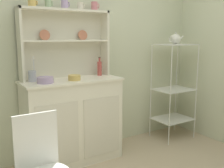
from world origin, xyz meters
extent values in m
cube|color=beige|center=(0.00, 1.62, 1.25)|extent=(3.84, 0.05, 2.50)
cube|color=silver|center=(-0.25, 1.37, 0.46)|extent=(1.02, 0.42, 0.92)
cube|color=beige|center=(-0.49, 1.16, 0.41)|extent=(0.43, 0.01, 0.64)
cube|color=beige|center=(0.00, 1.16, 0.41)|extent=(0.43, 0.01, 0.64)
cube|color=white|center=(-0.25, 1.37, 0.91)|extent=(1.05, 0.45, 0.02)
cube|color=silver|center=(-0.25, 1.57, 1.28)|extent=(0.98, 0.02, 0.73)
cube|color=silver|center=(-0.73, 1.49, 1.28)|extent=(0.02, 0.18, 0.73)
cube|color=silver|center=(0.23, 1.49, 1.28)|extent=(0.02, 0.18, 0.73)
cube|color=silver|center=(-0.25, 1.49, 1.32)|extent=(0.94, 0.16, 0.02)
cube|color=silver|center=(-0.25, 1.49, 1.64)|extent=(0.98, 0.18, 0.02)
cylinder|color=#C67556|center=(-0.46, 1.53, 1.38)|extent=(0.11, 0.03, 0.11)
cylinder|color=#C67556|center=(-0.03, 1.53, 1.38)|extent=(0.11, 0.03, 0.11)
cylinder|color=silver|center=(0.95, 1.12, 0.63)|extent=(0.01, 0.01, 1.27)
cylinder|color=silver|center=(1.42, 1.12, 0.63)|extent=(0.01, 0.01, 1.27)
cylinder|color=silver|center=(0.95, 1.48, 0.63)|extent=(0.01, 0.01, 1.27)
cylinder|color=silver|center=(1.42, 1.48, 0.63)|extent=(0.01, 0.01, 1.27)
cube|color=silver|center=(1.19, 1.30, 1.26)|extent=(0.49, 0.39, 0.01)
cube|color=silver|center=(1.19, 1.30, 0.67)|extent=(0.49, 0.39, 0.01)
cube|color=silver|center=(1.19, 1.30, 0.26)|extent=(0.49, 0.39, 0.01)
cube|color=white|center=(-0.87, 0.57, 0.65)|extent=(0.31, 0.02, 0.40)
cylinder|color=#DBB760|center=(-0.59, 1.49, 1.69)|extent=(0.07, 0.07, 0.08)
torus|color=#DBB760|center=(-0.54, 1.49, 1.69)|extent=(0.01, 0.05, 0.05)
cylinder|color=#9EB78E|center=(-0.43, 1.49, 1.69)|extent=(0.06, 0.06, 0.08)
torus|color=#9EB78E|center=(-0.39, 1.49, 1.70)|extent=(0.01, 0.05, 0.05)
cylinder|color=#B79ECC|center=(-0.25, 1.49, 1.69)|extent=(0.07, 0.07, 0.09)
torus|color=#B79ECC|center=(-0.20, 1.49, 1.70)|extent=(0.01, 0.05, 0.05)
cylinder|color=silver|center=(-0.07, 1.49, 1.69)|extent=(0.06, 0.06, 0.08)
torus|color=silver|center=(-0.03, 1.49, 1.69)|extent=(0.01, 0.04, 0.04)
cylinder|color=#D17A84|center=(0.10, 1.49, 1.70)|extent=(0.07, 0.07, 0.09)
torus|color=#D17A84|center=(0.15, 1.49, 1.70)|extent=(0.01, 0.05, 0.05)
cylinder|color=#B79ECC|center=(-0.55, 1.29, 0.95)|extent=(0.16, 0.16, 0.06)
cylinder|color=#DBB760|center=(-0.25, 1.29, 0.95)|extent=(0.13, 0.13, 0.06)
cylinder|color=#B74C47|center=(0.14, 1.45, 1.00)|extent=(0.05, 0.05, 0.16)
cylinder|color=#B74C47|center=(0.14, 1.45, 1.10)|extent=(0.02, 0.02, 0.04)
cylinder|color=#4C382D|center=(0.14, 1.45, 1.13)|extent=(0.03, 0.03, 0.01)
cylinder|color=#B2B7C6|center=(-0.64, 1.45, 0.97)|extent=(0.08, 0.08, 0.11)
cylinder|color=silver|center=(-0.61, 1.44, 1.05)|extent=(0.02, 0.03, 0.17)
ellipsoid|color=silver|center=(-0.61, 1.44, 1.14)|extent=(0.02, 0.01, 0.01)
cylinder|color=silver|center=(-0.62, 1.43, 1.06)|extent=(0.02, 0.02, 0.20)
ellipsoid|color=silver|center=(-0.62, 1.43, 1.17)|extent=(0.02, 0.01, 0.01)
sphere|color=white|center=(1.19, 1.30, 1.33)|extent=(0.13, 0.13, 0.13)
sphere|color=silver|center=(1.19, 1.30, 1.41)|extent=(0.02, 0.02, 0.02)
cylinder|color=white|center=(1.28, 1.30, 1.34)|extent=(0.09, 0.02, 0.07)
torus|color=white|center=(1.11, 1.30, 1.33)|extent=(0.01, 0.08, 0.08)
camera|label=1|loc=(-1.33, -1.17, 1.37)|focal=41.95mm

